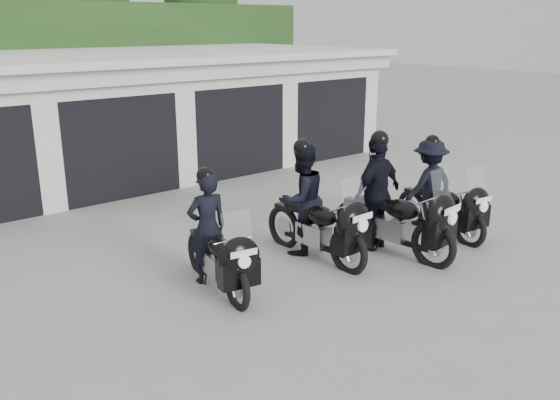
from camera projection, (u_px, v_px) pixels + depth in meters
ground at (288, 278)px, 8.89m from camera, size 80.00×80.00×0.00m
garage_block at (75, 119)px, 14.44m from camera, size 16.40×6.80×2.96m
background_vegetation at (21, 54)px, 17.87m from camera, size 20.00×3.90×5.80m
police_bike_a at (215, 242)px, 8.36m from camera, size 0.83×2.04×1.79m
police_bike_b at (310, 207)px, 9.52m from camera, size 0.90×2.27×1.98m
police_bike_c at (387, 200)px, 9.71m from camera, size 1.18×2.39×2.08m
police_bike_d at (436, 191)px, 10.66m from camera, size 1.15×2.09×1.82m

